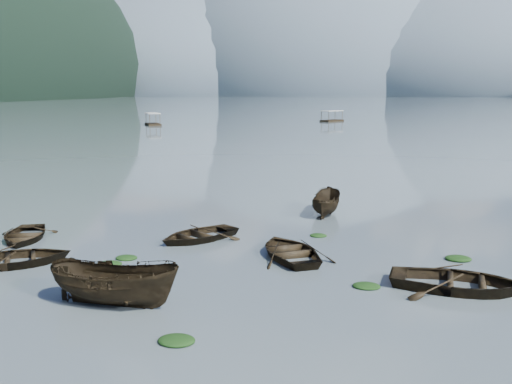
# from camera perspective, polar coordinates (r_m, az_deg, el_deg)

# --- Properties ---
(ground_plane) EXTENTS (2400.00, 2400.00, 0.00)m
(ground_plane) POSITION_cam_1_polar(r_m,az_deg,el_deg) (18.94, -6.34, -12.36)
(ground_plane) COLOR #4D5A61
(haze_mtn_a) EXTENTS (520.00, 520.00, 280.00)m
(haze_mtn_a) POSITION_cam_1_polar(r_m,az_deg,el_deg) (954.34, -6.41, 9.66)
(haze_mtn_a) COLOR #475666
(haze_mtn_a) RESTS_ON ground
(haze_mtn_b) EXTENTS (520.00, 520.00, 340.00)m
(haze_mtn_b) POSITION_cam_1_polar(r_m,az_deg,el_deg) (919.11, 5.83, 9.65)
(haze_mtn_b) COLOR #475666
(haze_mtn_b) RESTS_ON ground
(haze_mtn_c) EXTENTS (520.00, 520.00, 260.00)m
(haze_mtn_c) POSITION_cam_1_polar(r_m,az_deg,el_deg) (926.70, 18.42, 9.20)
(haze_mtn_c) COLOR #475666
(haze_mtn_c) RESTS_ON ground
(rowboat_1) EXTENTS (5.57, 5.16, 0.94)m
(rowboat_1) POSITION_cam_1_polar(r_m,az_deg,el_deg) (26.17, -22.96, -6.72)
(rowboat_1) COLOR black
(rowboat_1) RESTS_ON ground
(rowboat_2) EXTENTS (4.85, 2.14, 1.82)m
(rowboat_2) POSITION_cam_1_polar(r_m,az_deg,el_deg) (20.40, -13.87, -10.92)
(rowboat_2) COLOR black
(rowboat_2) RESTS_ON ground
(rowboat_3) EXTENTS (4.81, 5.39, 0.92)m
(rowboat_3) POSITION_cam_1_polar(r_m,az_deg,el_deg) (25.32, 3.45, -6.46)
(rowboat_3) COLOR black
(rowboat_3) RESTS_ON ground
(rowboat_4) EXTENTS (5.42, 4.23, 1.03)m
(rowboat_4) POSITION_cam_1_polar(r_m,az_deg,el_deg) (22.51, 19.62, -9.20)
(rowboat_4) COLOR black
(rowboat_4) RESTS_ON ground
(rowboat_6) EXTENTS (4.02, 4.73, 0.83)m
(rowboat_6) POSITION_cam_1_polar(r_m,az_deg,el_deg) (30.29, -22.15, -4.42)
(rowboat_6) COLOR black
(rowboat_6) RESTS_ON ground
(rowboat_7) EXTENTS (5.00, 5.23, 0.88)m
(rowboat_7) POSITION_cam_1_polar(r_m,az_deg,el_deg) (28.21, -5.79, -4.75)
(rowboat_7) COLOR black
(rowboat_7) RESTS_ON ground
(rowboat_8) EXTENTS (1.87, 4.13, 1.55)m
(rowboat_8) POSITION_cam_1_polar(r_m,az_deg,el_deg) (34.03, 6.96, -2.19)
(rowboat_8) COLOR black
(rowboat_8) RESTS_ON ground
(weed_clump_0) EXTENTS (1.21, 0.99, 0.26)m
(weed_clump_0) POSITION_cam_1_polar(r_m,az_deg,el_deg) (22.73, -13.84, -8.70)
(weed_clump_0) COLOR black
(weed_clump_0) RESTS_ON ground
(weed_clump_1) EXTENTS (1.00, 0.80, 0.22)m
(weed_clump_1) POSITION_cam_1_polar(r_m,az_deg,el_deg) (24.85, -14.36, -7.09)
(weed_clump_1) COLOR black
(weed_clump_1) RESTS_ON ground
(weed_clump_2) EXTENTS (1.11, 0.89, 0.24)m
(weed_clump_2) POSITION_cam_1_polar(r_m,az_deg,el_deg) (17.29, -7.94, -14.67)
(weed_clump_2) COLOR black
(weed_clump_2) RESTS_ON ground
(weed_clump_3) EXTENTS (0.86, 0.72, 0.19)m
(weed_clump_3) POSITION_cam_1_polar(r_m,az_deg,el_deg) (28.86, 6.25, -4.42)
(weed_clump_3) COLOR black
(weed_clump_3) RESTS_ON ground
(weed_clump_4) EXTENTS (1.04, 0.83, 0.22)m
(weed_clump_4) POSITION_cam_1_polar(r_m,az_deg,el_deg) (21.89, 10.99, -9.33)
(weed_clump_4) COLOR black
(weed_clump_4) RESTS_ON ground
(weed_clump_6) EXTENTS (0.96, 0.80, 0.20)m
(weed_clump_6) POSITION_cam_1_polar(r_m,az_deg,el_deg) (25.59, -12.82, -6.52)
(weed_clump_6) COLOR black
(weed_clump_6) RESTS_ON ground
(weed_clump_7) EXTENTS (1.13, 0.90, 0.25)m
(weed_clump_7) POSITION_cam_1_polar(r_m,az_deg,el_deg) (26.28, 19.57, -6.42)
(weed_clump_7) COLOR black
(weed_clump_7) RESTS_ON ground
(pontoon_left) EXTENTS (5.31, 6.79, 2.42)m
(pontoon_left) POSITION_cam_1_polar(r_m,az_deg,el_deg) (122.01, -10.26, 6.60)
(pontoon_left) COLOR black
(pontoon_left) RESTS_ON ground
(pontoon_centre) EXTENTS (5.60, 6.64, 2.39)m
(pontoon_centre) POSITION_cam_1_polar(r_m,az_deg,el_deg) (135.77, 7.59, 7.01)
(pontoon_centre) COLOR black
(pontoon_centre) RESTS_ON ground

